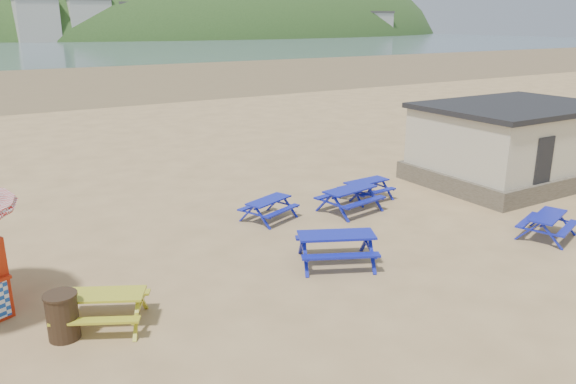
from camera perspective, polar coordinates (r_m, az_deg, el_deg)
ground at (r=17.30m, az=2.28°, el=-4.47°), size 400.00×400.00×0.00m
wet_sand at (r=69.24m, az=-24.26°, el=10.34°), size 400.00×400.00×0.00m
picnic_table_blue_a at (r=18.58m, az=-1.97°, el=-1.78°), size 2.02×1.84×0.69m
picnic_table_blue_b at (r=19.47m, az=6.30°, el=-0.79°), size 2.20×1.88×0.82m
picnic_table_blue_c at (r=20.87m, az=7.96°, el=0.21°), size 1.78×1.47×0.71m
picnic_table_blue_d at (r=15.29m, az=4.91°, el=-5.77°), size 2.57×2.38×0.86m
picnic_table_blue_e at (r=18.78m, az=24.81°, el=-3.17°), size 2.09×1.88×0.72m
picnic_table_yellow at (r=12.97m, az=-18.34°, el=-11.26°), size 2.30×2.15×0.77m
litter_bin at (r=12.71m, az=-21.93°, el=-11.60°), size 0.69×0.69×1.01m
amenity_block at (r=24.66m, az=21.79°, el=4.67°), size 7.40×5.40×3.15m
headland_town at (r=262.93m, az=-9.50°, el=13.29°), size 264.00×144.00×108.00m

